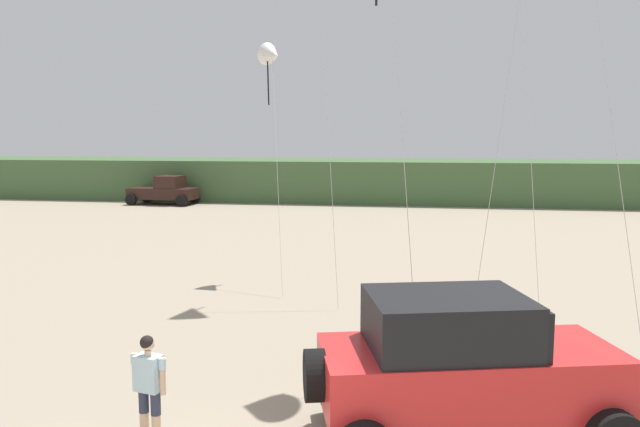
{
  "coord_description": "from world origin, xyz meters",
  "views": [
    {
      "loc": [
        2.35,
        -6.56,
        4.57
      ],
      "look_at": [
        0.75,
        3.21,
        3.36
      ],
      "focal_mm": 34.85,
      "sensor_mm": 36.0,
      "label": 1
    }
  ],
  "objects_px": {
    "jeep": "(464,364)",
    "person_watching": "(149,383)",
    "distant_pickup": "(165,191)",
    "kite_white_parafoil": "(272,56)"
  },
  "relations": [
    {
      "from": "jeep",
      "to": "person_watching",
      "type": "xyz_separation_m",
      "value": [
        -4.64,
        -0.84,
        -0.26
      ]
    },
    {
      "from": "jeep",
      "to": "person_watching",
      "type": "distance_m",
      "value": 4.72
    },
    {
      "from": "person_watching",
      "to": "distant_pickup",
      "type": "xyz_separation_m",
      "value": [
        -13.48,
        31.92,
        0.0
      ]
    },
    {
      "from": "distant_pickup",
      "to": "jeep",
      "type": "bearing_deg",
      "value": -59.76
    },
    {
      "from": "distant_pickup",
      "to": "person_watching",
      "type": "bearing_deg",
      "value": -67.11
    },
    {
      "from": "person_watching",
      "to": "kite_white_parafoil",
      "type": "height_order",
      "value": "kite_white_parafoil"
    },
    {
      "from": "distant_pickup",
      "to": "kite_white_parafoil",
      "type": "distance_m",
      "value": 24.65
    },
    {
      "from": "person_watching",
      "to": "distant_pickup",
      "type": "height_order",
      "value": "distant_pickup"
    },
    {
      "from": "jeep",
      "to": "kite_white_parafoil",
      "type": "relative_size",
      "value": 0.66
    },
    {
      "from": "jeep",
      "to": "kite_white_parafoil",
      "type": "bearing_deg",
      "value": 117.04
    }
  ]
}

